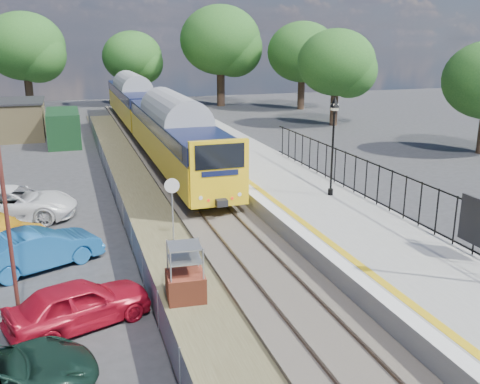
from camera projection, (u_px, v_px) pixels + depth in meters
name	position (u px, v px, depth m)	size (l,w,h in m)	color
ground	(271.00, 280.00, 18.32)	(120.00, 120.00, 0.00)	#2D2D30
track_bed	(193.00, 201.00, 27.00)	(5.90, 80.00, 0.29)	#473F38
platform	(292.00, 195.00, 26.76)	(5.00, 70.00, 0.90)	gray
platform_edge	(253.00, 189.00, 26.02)	(0.90, 70.00, 0.01)	silver
victorian_lamp_north	(334.00, 123.00, 24.19)	(0.44, 0.44, 4.60)	black
palisade_fence	(402.00, 195.00, 21.80)	(0.12, 26.00, 2.00)	black
wire_fence	(113.00, 185.00, 27.88)	(0.06, 52.00, 1.20)	#999EA3
outbuilding	(6.00, 121.00, 43.19)	(10.80, 10.10, 3.12)	#948153
tree_line	(138.00, 52.00, 55.29)	(56.80, 43.80, 11.88)	#332319
train	(149.00, 113.00, 42.16)	(2.82, 40.83, 3.51)	yellow
brick_plinth	(185.00, 274.00, 16.70)	(1.26, 1.26, 1.89)	brown
speed_sign	(172.00, 201.00, 20.55)	(0.57, 0.15, 2.87)	#999EA3
carpark_lamp	(4.00, 193.00, 14.65)	(0.25, 0.50, 6.81)	#52211B
car_red	(79.00, 304.00, 15.24)	(1.65, 4.09, 1.39)	#B11025
car_blue	(38.00, 249.00, 19.11)	(1.55, 4.45, 1.47)	#195798
car_white	(12.00, 204.00, 24.20)	(2.58, 5.59, 1.55)	white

